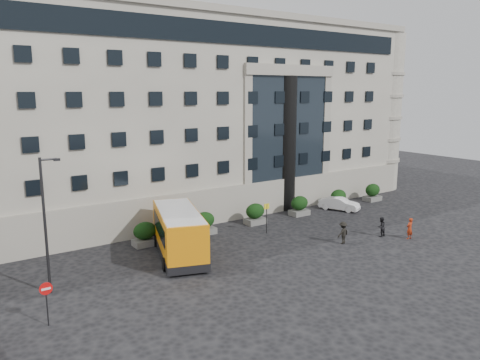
% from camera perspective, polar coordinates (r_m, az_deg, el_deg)
% --- Properties ---
extents(ground, '(120.00, 120.00, 0.00)m').
position_cam_1_polar(ground, '(32.12, 0.89, -10.38)').
color(ground, black).
rests_on(ground, ground).
extents(civic_building, '(44.00, 24.00, 18.00)m').
position_cam_1_polar(civic_building, '(51.99, -7.85, 7.87)').
color(civic_building, gray).
rests_on(civic_building, ground).
extents(entrance_column, '(1.80, 1.80, 13.00)m').
position_cam_1_polar(entrance_column, '(45.73, 5.71, 4.37)').
color(entrance_column, black).
rests_on(entrance_column, ground).
extents(hedge_a, '(1.80, 1.26, 1.84)m').
position_cam_1_polar(hedge_a, '(36.45, -11.50, -6.44)').
color(hedge_a, '#60605D').
rests_on(hedge_a, ground).
extents(hedge_b, '(1.80, 1.26, 1.84)m').
position_cam_1_polar(hedge_b, '(38.66, -4.38, -5.24)').
color(hedge_b, '#60605D').
rests_on(hedge_b, ground).
extents(hedge_c, '(1.80, 1.26, 1.84)m').
position_cam_1_polar(hedge_c, '(41.41, 1.86, -4.12)').
color(hedge_c, '#60605D').
rests_on(hedge_c, ground).
extents(hedge_d, '(1.80, 1.26, 1.84)m').
position_cam_1_polar(hedge_d, '(44.60, 7.26, -3.11)').
color(hedge_d, '#60605D').
rests_on(hedge_d, ground).
extents(hedge_e, '(1.80, 1.26, 1.84)m').
position_cam_1_polar(hedge_e, '(48.14, 11.89, -2.22)').
color(hedge_e, '#60605D').
rests_on(hedge_e, ground).
extents(hedge_f, '(1.80, 1.26, 1.84)m').
position_cam_1_polar(hedge_f, '(51.96, 15.86, -1.44)').
color(hedge_f, '#60605D').
rests_on(hedge_f, ground).
extents(street_lamp, '(1.16, 0.18, 8.00)m').
position_cam_1_polar(street_lamp, '(28.84, -22.59, -4.60)').
color(street_lamp, '#262628').
rests_on(street_lamp, ground).
extents(bus_stop_sign, '(0.50, 0.08, 2.52)m').
position_cam_1_polar(bus_stop_sign, '(38.52, 3.27, -4.05)').
color(bus_stop_sign, '#262628').
rests_on(bus_stop_sign, ground).
extents(no_entry_sign, '(0.64, 0.16, 2.32)m').
position_cam_1_polar(no_entry_sign, '(25.76, -22.54, -12.83)').
color(no_entry_sign, '#262628').
rests_on(no_entry_sign, ground).
extents(minibus, '(5.12, 8.44, 3.33)m').
position_cam_1_polar(minibus, '(33.55, -7.46, -6.23)').
color(minibus, orange).
rests_on(minibus, ground).
extents(parked_car_d, '(2.35, 4.85, 1.33)m').
position_cam_1_polar(parked_car_d, '(42.25, -25.41, -5.26)').
color(parked_car_d, black).
rests_on(parked_car_d, ground).
extents(white_taxi, '(2.94, 4.15, 1.30)m').
position_cam_1_polar(white_taxi, '(47.19, 12.00, -2.83)').
color(white_taxi, white).
rests_on(white_taxi, ground).
extents(pedestrian_a, '(0.62, 0.41, 1.71)m').
position_cam_1_polar(pedestrian_a, '(39.69, 19.98, -5.57)').
color(pedestrian_a, '#98270F').
rests_on(pedestrian_a, ground).
extents(pedestrian_b, '(0.83, 0.68, 1.59)m').
position_cam_1_polar(pedestrian_b, '(39.64, 16.82, -5.48)').
color(pedestrian_b, black).
rests_on(pedestrian_b, ground).
extents(pedestrian_c, '(1.19, 0.77, 1.74)m').
position_cam_1_polar(pedestrian_c, '(37.04, 12.44, -6.30)').
color(pedestrian_c, black).
rests_on(pedestrian_c, ground).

